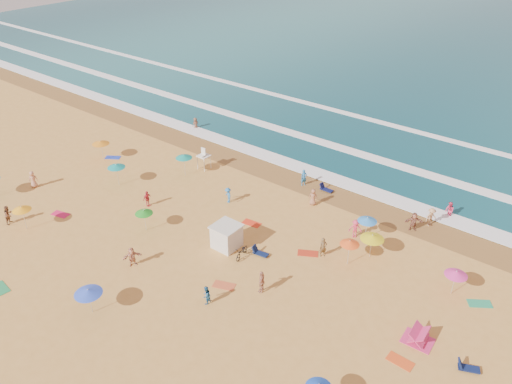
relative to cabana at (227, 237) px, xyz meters
The scene contains 13 objects.
ground 1.20m from the cabana, 98.53° to the left, with size 220.00×220.00×0.00m, color gold.
ocean 84.67m from the cabana, 90.07° to the left, with size 220.00×140.00×0.18m, color #0C4756.
wet_sand 13.20m from the cabana, 90.43° to the left, with size 220.00×220.00×0.00m, color olive.
surf_foam 22.00m from the cabana, 90.26° to the left, with size 200.00×18.70×0.05m.
cabana is the anchor object (origin of this frame).
cabana_roof 1.06m from the cabana, behind, with size 2.20×2.20×0.12m, color silver.
bicycle 1.99m from the cabana, ahead, with size 0.66×1.89×1.00m, color black.
lifeguard_stand 14.42m from the cabana, 140.74° to the left, with size 1.20×1.20×2.10m, color white, non-canonical shape.
beach_umbrellas 1.70m from the cabana, 160.36° to the right, with size 54.51×26.76×0.71m.
loungers 6.65m from the cabana, 25.18° to the right, with size 48.82×27.92×0.34m.
towels 3.59m from the cabana, 23.12° to the right, with size 45.13×23.56×0.03m.
popup_tents 20.96m from the cabana, 12.06° to the left, with size 9.43×10.84×1.20m.
beachgoers 4.89m from the cabana, 87.52° to the left, with size 36.31×26.98×2.13m.
Camera 1 is at (23.03, -25.95, 25.68)m, focal length 35.00 mm.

